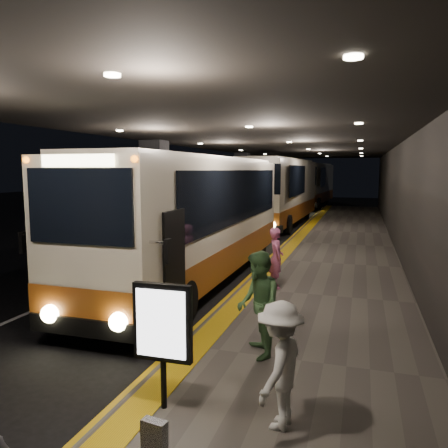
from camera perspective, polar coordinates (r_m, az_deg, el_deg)
The scene contains 17 objects.
ground at distance 12.19m, azimuth -10.83°, elevation -9.05°, with size 90.00×90.00×0.00m, color black.
lane_line_white at distance 17.31m, azimuth -8.23°, elevation -4.16°, with size 0.12×50.00×0.01m, color silver.
kerb_stripe_yellow at distance 15.98m, azimuth 5.35°, elevation -5.06°, with size 0.18×50.00×0.01m, color gold.
sidewalk at distance 15.65m, azimuth 14.01°, elevation -5.24°, with size 4.50×50.00×0.15m, color #514C44.
tactile_strip at distance 15.86m, azimuth 7.13°, elevation -4.63°, with size 0.50×50.00×0.01m, color gold.
terminal_wall at distance 15.35m, azimuth 22.79°, elevation 5.19°, with size 0.10×50.00×6.00m, color black.
support_columns at distance 16.00m, azimuth -8.95°, elevation 2.84°, with size 0.80×24.80×4.40m.
canopy at distance 15.64m, azimuth 6.10°, elevation 11.59°, with size 9.00×50.00×0.40m, color black.
coach_main at distance 13.20m, azimuth -3.46°, elevation 0.04°, with size 2.44×11.71×3.64m.
coach_second at distance 26.90m, azimuth 7.32°, elevation 3.87°, with size 2.97×12.50×3.91m.
coach_third at distance 41.53m, azimuth 11.24°, elevation 4.87°, with size 3.31×12.39×3.85m.
passenger_boarding at distance 11.99m, azimuth 6.82°, elevation -4.41°, with size 0.61×0.40×1.66m, color #B0527E.
passenger_waiting_green at distance 7.62m, azimuth 4.51°, elevation -10.45°, with size 0.89×0.55×1.84m, color #3E6739.
passenger_waiting_white at distance 5.74m, azimuth 7.29°, elevation -17.76°, with size 1.04×0.48×1.61m, color beige.
bag_polka at distance 5.62m, azimuth -9.07°, elevation -25.61°, with size 0.30×0.13×0.37m, color black.
info_sign at distance 5.99m, azimuth -8.05°, elevation -12.96°, with size 0.82×0.14×1.73m.
stanchion_post at distance 7.89m, azimuth -5.02°, elevation -12.78°, with size 0.05×0.05×1.07m, color black.
Camera 1 is at (5.62, -10.28, 3.36)m, focal length 35.00 mm.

